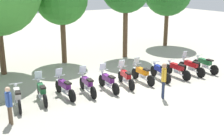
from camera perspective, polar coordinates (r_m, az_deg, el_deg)
The scene contains 14 objects.
ground_plane at distance 16.13m, azimuth 0.96°, elevation -3.50°, with size 80.00×80.00×0.00m, color #ADA899.
motorcycle_1 at distance 14.27m, azimuth -17.94°, elevation -5.00°, with size 0.72×2.17×0.99m.
motorcycle_2 at distance 14.62m, azimuth -13.58°, elevation -4.04°, with size 0.69×2.18×1.37m.
motorcycle_3 at distance 14.93m, azimuth -9.25°, elevation -3.32°, with size 0.62×2.19×1.37m.
motorcycle_4 at distance 15.22m, azimuth -4.85°, elevation -2.76°, with size 0.65×2.19×1.37m.
motorcycle_5 at distance 15.64m, azimuth -0.77°, elevation -2.15°, with size 0.62×2.19×1.37m.
motorcycle_6 at distance 16.29m, azimuth 2.69°, elevation -1.38°, with size 0.76×2.16×1.37m.
motorcycle_7 at distance 16.95m, azimuth 5.93°, elevation -0.71°, with size 0.62×2.19×1.37m.
motorcycle_8 at distance 17.55m, azimuth 9.35°, elevation -0.29°, with size 0.73×2.17×0.99m.
motorcycle_9 at distance 18.18m, azimuth 12.55°, elevation 0.14°, with size 0.62×2.19×0.99m.
motorcycle_10 at distance 18.98m, azimuth 15.15°, elevation 0.71°, with size 0.62×2.19×1.37m.
motorcycle_11 at distance 19.78m, azimuth 17.68°, elevation 1.10°, with size 0.62×2.19×0.99m.
person_0 at distance 14.61m, azimuth 10.06°, elevation -1.49°, with size 0.33×0.39×1.81m.
person_1 at distance 12.56m, azimuth -19.47°, elevation -6.04°, with size 0.25×0.41×1.62m.
Camera 1 is at (-8.39, -12.57, 5.64)m, focal length 46.87 mm.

